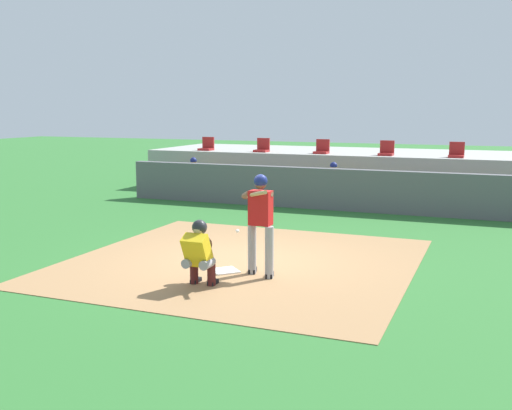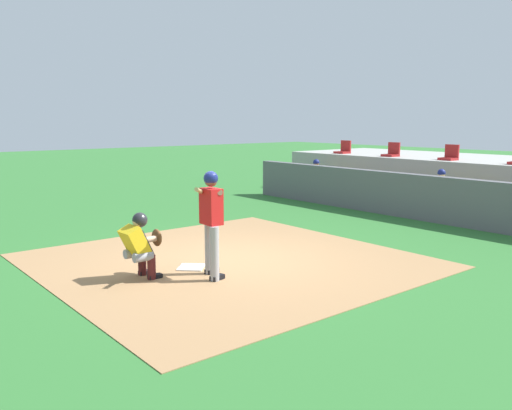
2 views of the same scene
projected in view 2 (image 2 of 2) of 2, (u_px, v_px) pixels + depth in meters
name	position (u px, v px, depth m)	size (l,w,h in m)	color
ground_plane	(227.00, 261.00, 9.96)	(80.00, 80.00, 0.00)	#2D6B2D
dirt_infield	(227.00, 261.00, 9.96)	(6.40, 6.40, 0.01)	#9E754C
home_plate	(191.00, 267.00, 9.45)	(0.44, 0.44, 0.02)	white
batter_at_plate	(211.00, 217.00, 8.75)	(0.69, 0.76, 1.80)	#99999E
catcher_crouched	(141.00, 243.00, 8.76)	(0.49, 1.84, 1.13)	gray
dugout_wall	(426.00, 198.00, 13.93)	(13.00, 0.30, 1.20)	#59595E
dugout_bench	(446.00, 208.00, 14.62)	(11.80, 0.44, 0.45)	olive
dugout_player_0	(313.00, 177.00, 18.24)	(0.49, 0.70, 1.30)	#939399
dugout_player_1	(438.00, 192.00, 14.58)	(0.49, 0.70, 1.30)	#939399
stands_platform	(506.00, 182.00, 16.67)	(15.00, 4.40, 1.40)	#9E9E99
stadium_seat_0	(344.00, 150.00, 19.72)	(0.46, 0.46, 0.48)	#A51E1E
stadium_seat_1	(392.00, 152.00, 18.07)	(0.46, 0.46, 0.48)	#A51E1E
stadium_seat_2	(450.00, 156.00, 16.42)	(0.46, 0.46, 0.48)	#A51E1E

